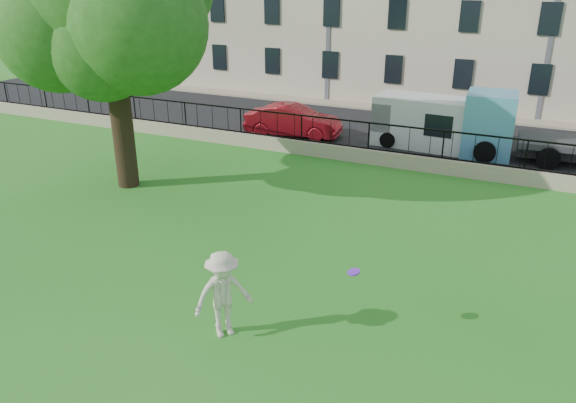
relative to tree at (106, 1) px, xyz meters
The scene contains 11 objects.
ground 11.35m from the tree, 38.08° to the right, with size 120.00×120.00×0.00m, color #23711A.
retaining_wall 11.43m from the tree, 40.31° to the left, with size 50.00×0.40×0.60m, color gray.
iron_railing 11.00m from the tree, 40.31° to the left, with size 50.00×0.05×1.13m.
street 14.67m from the tree, 56.09° to the left, with size 60.00×9.00×0.01m, color black.
sidewalk 18.85m from the tree, 65.51° to the left, with size 60.00×1.40×0.12m, color gray.
tree is the anchor object (origin of this frame).
man 11.82m from the tree, 38.56° to the right, with size 1.29×0.74×1.99m, color beige.
frisbee 12.86m from the tree, 26.14° to the right, with size 0.27×0.27×0.03m, color #6321BF.
red_sedan 10.73m from the tree, 71.72° to the left, with size 1.59×4.57×1.50m, color maroon.
white_van 14.45m from the tree, 45.86° to the left, with size 5.30×2.07×2.22m, color silver.
blue_truck 17.63m from the tree, 34.83° to the left, with size 6.45×2.29×2.70m, color #539DC2.
Camera 1 is at (6.47, -9.48, 7.33)m, focal length 35.00 mm.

